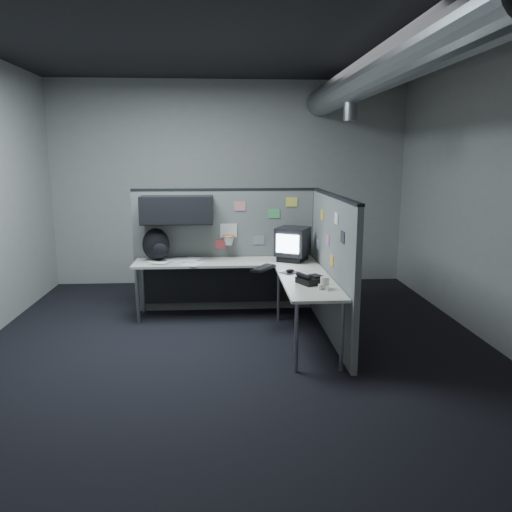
{
  "coord_description": "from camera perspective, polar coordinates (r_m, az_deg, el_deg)",
  "views": [
    {
      "loc": [
        -0.12,
        -5.23,
        2.05
      ],
      "look_at": [
        0.25,
        0.35,
        0.92
      ],
      "focal_mm": 35.0,
      "sensor_mm": 36.0,
      "label": 1
    }
  ],
  "objects": [
    {
      "name": "mouse",
      "position": [
        5.72,
        3.9,
        -1.77
      ],
      "size": [
        0.26,
        0.26,
        0.04
      ],
      "rotation": [
        0.0,
        0.0,
        -0.09
      ],
      "color": "black",
      "rests_on": "desk"
    },
    {
      "name": "monitor",
      "position": [
        6.35,
        4.22,
        1.42
      ],
      "size": [
        0.5,
        0.5,
        0.43
      ],
      "rotation": [
        0.0,
        0.0,
        0.31
      ],
      "color": "black",
      "rests_on": "desk"
    },
    {
      "name": "room",
      "position": [
        5.28,
        3.64,
        11.92
      ],
      "size": [
        5.62,
        5.62,
        3.22
      ],
      "color": "black",
      "rests_on": "ground"
    },
    {
      "name": "keyboard",
      "position": [
        5.87,
        0.85,
        -1.39
      ],
      "size": [
        0.33,
        0.41,
        0.04
      ],
      "rotation": [
        0.0,
        0.0,
        0.22
      ],
      "color": "black",
      "rests_on": "desk"
    },
    {
      "name": "partition_right",
      "position": [
        5.71,
        8.62,
        -1.14
      ],
      "size": [
        0.07,
        2.23,
        1.63
      ],
      "color": "slate",
      "rests_on": "ground"
    },
    {
      "name": "bottles",
      "position": [
        5.06,
        7.82,
        -3.42
      ],
      "size": [
        0.12,
        0.17,
        0.07
      ],
      "rotation": [
        0.0,
        0.0,
        -0.33
      ],
      "color": "silver",
      "rests_on": "desk"
    },
    {
      "name": "cup",
      "position": [
        5.06,
        7.85,
        -3.07
      ],
      "size": [
        0.11,
        0.11,
        0.12
      ],
      "primitive_type": "cylinder",
      "rotation": [
        0.0,
        0.0,
        0.34
      ],
      "color": "beige",
      "rests_on": "desk"
    },
    {
      "name": "papers",
      "position": [
        6.43,
        -9.5,
        -0.49
      ],
      "size": [
        0.8,
        0.71,
        0.02
      ],
      "rotation": [
        0.0,
        0.0,
        -0.35
      ],
      "color": "white",
      "rests_on": "desk"
    },
    {
      "name": "phone",
      "position": [
        5.25,
        6.15,
        -2.71
      ],
      "size": [
        0.3,
        0.31,
        0.11
      ],
      "rotation": [
        0.0,
        0.0,
        0.29
      ],
      "color": "black",
      "rests_on": "desk"
    },
    {
      "name": "backpack",
      "position": [
        6.45,
        -11.32,
        1.24
      ],
      "size": [
        0.37,
        0.34,
        0.42
      ],
      "rotation": [
        0.0,
        0.0,
        0.14
      ],
      "color": "black",
      "rests_on": "desk"
    },
    {
      "name": "desk",
      "position": [
        6.11,
        -1.2,
        -2.17
      ],
      "size": [
        2.31,
        2.11,
        0.73
      ],
      "color": "beige",
      "rests_on": "ground"
    },
    {
      "name": "partition_back",
      "position": [
        6.55,
        -4.93,
        2.13
      ],
      "size": [
        2.44,
        0.42,
        1.63
      ],
      "color": "slate",
      "rests_on": "ground"
    }
  ]
}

